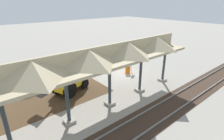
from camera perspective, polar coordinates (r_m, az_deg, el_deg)
ground_plane at (r=20.28m, az=3.58°, el=-0.97°), size 120.00×120.00×0.00m
dirt_work_zone at (r=16.98m, az=-19.63°, el=-6.91°), size 9.40×7.00×0.01m
platform_canopy at (r=10.84m, az=-15.58°, el=1.59°), size 22.49×3.20×4.90m
rail_tracks at (r=16.24m, az=22.11°, el=-8.53°), size 60.00×2.58×0.15m
stop_sign at (r=20.70m, az=6.41°, el=4.49°), size 0.75×0.19×2.39m
backhoe at (r=16.06m, az=-13.63°, el=-2.87°), size 5.24×2.93×2.82m
dirt_mound at (r=17.50m, az=-26.04°, el=-7.08°), size 3.74×3.74×1.98m
traffic_barrel at (r=20.11m, az=5.18°, el=0.17°), size 0.56×0.56×0.90m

